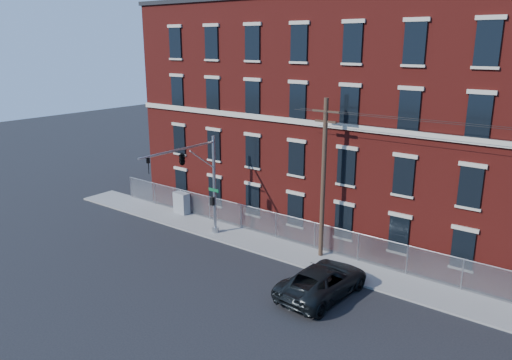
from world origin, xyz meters
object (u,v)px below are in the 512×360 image
(pickup_truck, at_px, (323,281))
(utility_cabinet, at_px, (182,203))
(utility_pole_near, at_px, (323,176))
(traffic_signal_mast, at_px, (190,167))

(pickup_truck, xyz_separation_m, utility_cabinet, (-15.47, 4.64, 0.12))
(utility_pole_near, bearing_deg, traffic_signal_mast, -156.86)
(traffic_signal_mast, bearing_deg, utility_pole_near, 23.14)
(utility_pole_near, xyz_separation_m, utility_cabinet, (-12.91, 0.40, -4.38))
(utility_cabinet, bearing_deg, pickup_truck, -10.46)
(utility_pole_near, height_order, pickup_truck, utility_pole_near)
(utility_pole_near, distance_m, utility_cabinet, 13.64)
(traffic_signal_mast, relative_size, pickup_truck, 1.16)
(traffic_signal_mast, height_order, utility_cabinet, traffic_signal_mast)
(pickup_truck, bearing_deg, utility_cabinet, -12.48)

